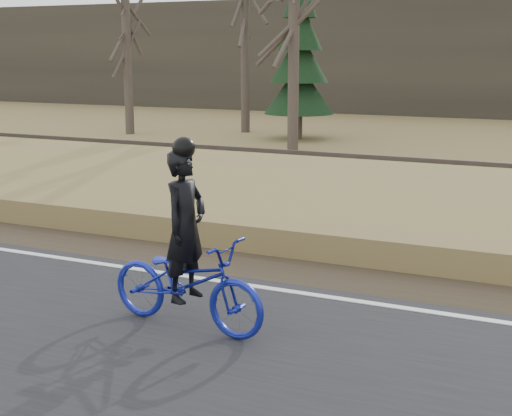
% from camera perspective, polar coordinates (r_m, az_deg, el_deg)
% --- Properties ---
extents(ground, '(120.00, 120.00, 0.00)m').
position_cam_1_polar(ground, '(9.46, 3.58, -7.59)').
color(ground, brown).
rests_on(ground, ground).
extents(road, '(120.00, 6.00, 0.06)m').
position_cam_1_polar(road, '(7.34, -3.56, -13.47)').
color(road, black).
rests_on(road, ground).
extents(edge_line, '(120.00, 0.12, 0.01)m').
position_cam_1_polar(edge_line, '(9.61, 4.02, -6.85)').
color(edge_line, silver).
rests_on(edge_line, road).
extents(shoulder, '(120.00, 1.60, 0.04)m').
position_cam_1_polar(shoulder, '(10.52, 5.92, -5.42)').
color(shoulder, '#473A2B').
rests_on(shoulder, ground).
extents(embankment, '(120.00, 5.00, 0.44)m').
position_cam_1_polar(embankment, '(13.25, 10.06, -0.91)').
color(embankment, brown).
rests_on(embankment, ground).
extents(ballast, '(120.00, 3.00, 0.45)m').
position_cam_1_polar(ballast, '(16.89, 13.28, 1.83)').
color(ballast, slate).
rests_on(ballast, ground).
extents(railroad, '(120.00, 2.40, 0.29)m').
position_cam_1_polar(railroad, '(16.84, 13.33, 2.84)').
color(railroad, black).
rests_on(railroad, ballast).
extents(cyclist, '(2.16, 0.96, 2.25)m').
position_cam_1_polar(cyclist, '(8.31, -5.60, -4.90)').
color(cyclist, '#152094').
rests_on(cyclist, road).
extents(bare_tree_far_left, '(0.36, 0.36, 6.77)m').
position_cam_1_polar(bare_tree_far_left, '(29.00, -10.29, 12.53)').
color(bare_tree_far_left, '#50453B').
rests_on(bare_tree_far_left, ground).
extents(bare_tree_left, '(0.36, 0.36, 6.98)m').
position_cam_1_polar(bare_tree_left, '(29.18, -0.87, 12.93)').
color(bare_tree_left, '#50453B').
rests_on(bare_tree_left, ground).
extents(bare_tree_near_left, '(0.36, 0.36, 7.32)m').
position_cam_1_polar(bare_tree_near_left, '(23.50, 3.04, 13.45)').
color(bare_tree_near_left, '#50453B').
rests_on(bare_tree_near_left, ground).
extents(conifer, '(2.60, 2.60, 6.27)m').
position_cam_1_polar(conifer, '(26.89, 3.49, 11.84)').
color(conifer, '#50453B').
rests_on(conifer, ground).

